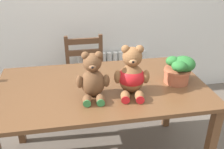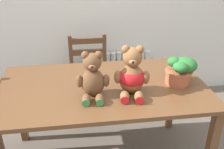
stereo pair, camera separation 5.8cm
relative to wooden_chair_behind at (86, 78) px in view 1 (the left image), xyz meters
The scene contains 6 objects.
radiator 0.50m from the wooden_chair_behind, 43.17° to the left, with size 0.84×0.10×0.59m.
dining_table 0.81m from the wooden_chair_behind, 85.45° to the right, with size 1.56×0.89×0.76m.
wooden_chair_behind is the anchor object (origin of this frame).
teddy_bear_left 1.03m from the wooden_chair_behind, 90.72° to the right, with size 0.23×0.23×0.33m.
teddy_bear_right 1.06m from the wooden_chair_behind, 74.35° to the right, with size 0.25×0.27×0.35m.
potted_plant 1.13m from the wooden_chair_behind, 51.80° to the right, with size 0.24×0.21×0.20m.
Camera 1 is at (-0.21, -1.18, 1.66)m, focal length 40.00 mm.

